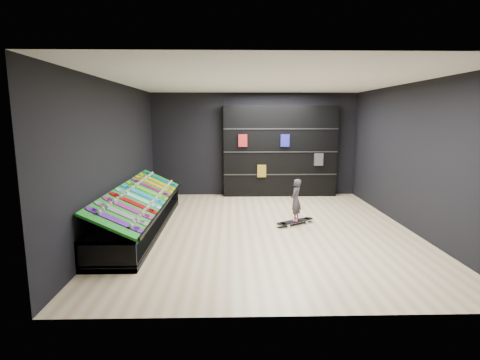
{
  "coord_description": "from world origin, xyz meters",
  "views": [
    {
      "loc": [
        -0.69,
        -7.55,
        2.32
      ],
      "look_at": [
        -0.5,
        0.2,
        1.0
      ],
      "focal_mm": 28.0,
      "sensor_mm": 36.0,
      "label": 1
    }
  ],
  "objects_px": {
    "floor_skateboard": "(295,223)",
    "child": "(296,208)",
    "back_shelving": "(280,151)",
    "display_rack": "(141,218)"
  },
  "relations": [
    {
      "from": "back_shelving",
      "to": "floor_skateboard",
      "type": "distance_m",
      "value": 3.31
    },
    {
      "from": "floor_skateboard",
      "to": "child",
      "type": "bearing_deg",
      "value": 0.0
    },
    {
      "from": "floor_skateboard",
      "to": "display_rack",
      "type": "bearing_deg",
      "value": 152.81
    },
    {
      "from": "back_shelving",
      "to": "child",
      "type": "height_order",
      "value": "back_shelving"
    },
    {
      "from": "floor_skateboard",
      "to": "child",
      "type": "xyz_separation_m",
      "value": [
        0.0,
        0.0,
        0.32
      ]
    },
    {
      "from": "display_rack",
      "to": "child",
      "type": "height_order",
      "value": "child"
    },
    {
      "from": "back_shelving",
      "to": "floor_skateboard",
      "type": "height_order",
      "value": "back_shelving"
    },
    {
      "from": "display_rack",
      "to": "back_shelving",
      "type": "height_order",
      "value": "back_shelving"
    },
    {
      "from": "floor_skateboard",
      "to": "child",
      "type": "distance_m",
      "value": 0.32
    },
    {
      "from": "display_rack",
      "to": "child",
      "type": "bearing_deg",
      "value": 4.65
    }
  ]
}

